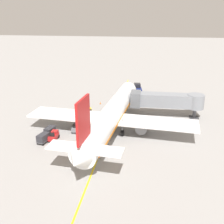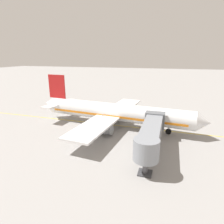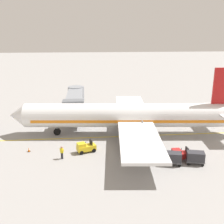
{
  "view_description": "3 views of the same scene",
  "coord_description": "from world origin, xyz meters",
  "px_view_note": "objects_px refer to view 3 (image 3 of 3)",
  "views": [
    {
      "loc": [
        7.25,
        -44.28,
        20.29
      ],
      "look_at": [
        0.25,
        3.0,
        2.61
      ],
      "focal_mm": 43.41,
      "sensor_mm": 36.0,
      "label": 1
    },
    {
      "loc": [
        38.49,
        11.5,
        14.95
      ],
      "look_at": [
        3.06,
        0.49,
        3.97
      ],
      "focal_mm": 30.73,
      "sensor_mm": 36.0,
      "label": 2
    },
    {
      "loc": [
        -38.05,
        6.77,
        15.4
      ],
      "look_at": [
        3.13,
        2.83,
        3.11
      ],
      "focal_mm": 42.15,
      "sensor_mm": 36.0,
      "label": 3
    }
  ],
  "objects_px": {
    "baggage_cart_front": "(172,157)",
    "safety_cone_nose_left": "(29,150)",
    "baggage_tug_lead": "(86,147)",
    "baggage_tug_trailing": "(145,147)",
    "parked_airliner": "(130,116)",
    "baggage_cart_second_in_train": "(195,157)",
    "jet_bridge": "(75,100)",
    "ground_crew_wing_walker": "(62,152)",
    "baggage_tug_spare": "(181,154)"
  },
  "relations": [
    {
      "from": "parked_airliner",
      "to": "jet_bridge",
      "type": "bearing_deg",
      "value": 41.63
    },
    {
      "from": "baggage_tug_trailing",
      "to": "ground_crew_wing_walker",
      "type": "bearing_deg",
      "value": 95.97
    },
    {
      "from": "baggage_cart_second_in_train",
      "to": "ground_crew_wing_walker",
      "type": "xyz_separation_m",
      "value": [
        2.95,
        16.48,
        0.0
      ]
    },
    {
      "from": "jet_bridge",
      "to": "baggage_tug_trailing",
      "type": "height_order",
      "value": "jet_bridge"
    },
    {
      "from": "safety_cone_nose_left",
      "to": "baggage_tug_lead",
      "type": "bearing_deg",
      "value": -96.45
    },
    {
      "from": "baggage_tug_trailing",
      "to": "safety_cone_nose_left",
      "type": "distance_m",
      "value": 15.86
    },
    {
      "from": "parked_airliner",
      "to": "jet_bridge",
      "type": "distance_m",
      "value": 13.32
    },
    {
      "from": "parked_airliner",
      "to": "baggage_cart_second_in_train",
      "type": "height_order",
      "value": "parked_airliner"
    },
    {
      "from": "baggage_cart_second_in_train",
      "to": "jet_bridge",
      "type": "bearing_deg",
      "value": 37.04
    },
    {
      "from": "parked_airliner",
      "to": "baggage_tug_lead",
      "type": "xyz_separation_m",
      "value": [
        -5.77,
        6.91,
        -2.47
      ]
    },
    {
      "from": "baggage_tug_trailing",
      "to": "jet_bridge",
      "type": "bearing_deg",
      "value": 31.59
    },
    {
      "from": "baggage_tug_lead",
      "to": "baggage_tug_trailing",
      "type": "distance_m",
      "value": 8.08
    },
    {
      "from": "jet_bridge",
      "to": "baggage_cart_front",
      "type": "xyz_separation_m",
      "value": [
        -20.25,
        -12.52,
        -2.51
      ]
    },
    {
      "from": "jet_bridge",
      "to": "baggage_tug_spare",
      "type": "height_order",
      "value": "jet_bridge"
    },
    {
      "from": "jet_bridge",
      "to": "baggage_cart_front",
      "type": "relative_size",
      "value": 4.93
    },
    {
      "from": "jet_bridge",
      "to": "baggage_cart_front",
      "type": "distance_m",
      "value": 23.94
    },
    {
      "from": "baggage_cart_second_in_train",
      "to": "safety_cone_nose_left",
      "type": "xyz_separation_m",
      "value": [
        5.53,
        21.17,
        -0.66
      ]
    },
    {
      "from": "baggage_tug_trailing",
      "to": "baggage_cart_front",
      "type": "relative_size",
      "value": 0.84
    },
    {
      "from": "baggage_tug_lead",
      "to": "baggage_cart_second_in_train",
      "type": "distance_m",
      "value": 14.22
    },
    {
      "from": "baggage_tug_spare",
      "to": "baggage_cart_front",
      "type": "bearing_deg",
      "value": 128.79
    },
    {
      "from": "baggage_tug_lead",
      "to": "ground_crew_wing_walker",
      "type": "relative_size",
      "value": 1.63
    },
    {
      "from": "parked_airliner",
      "to": "safety_cone_nose_left",
      "type": "height_order",
      "value": "parked_airliner"
    },
    {
      "from": "jet_bridge",
      "to": "baggage_cart_second_in_train",
      "type": "bearing_deg",
      "value": -142.96
    },
    {
      "from": "baggage_tug_lead",
      "to": "baggage_tug_trailing",
      "type": "height_order",
      "value": "same"
    },
    {
      "from": "baggage_tug_trailing",
      "to": "baggage_tug_lead",
      "type": "bearing_deg",
      "value": 86.15
    },
    {
      "from": "baggage_cart_front",
      "to": "safety_cone_nose_left",
      "type": "xyz_separation_m",
      "value": [
        5.41,
        18.31,
        -0.66
      ]
    },
    {
      "from": "ground_crew_wing_walker",
      "to": "safety_cone_nose_left",
      "type": "relative_size",
      "value": 2.86
    },
    {
      "from": "baggage_tug_trailing",
      "to": "baggage_cart_front",
      "type": "xyz_separation_m",
      "value": [
        -3.99,
        -2.52,
        0.24
      ]
    },
    {
      "from": "baggage_tug_lead",
      "to": "safety_cone_nose_left",
      "type": "height_order",
      "value": "baggage_tug_lead"
    },
    {
      "from": "jet_bridge",
      "to": "baggage_tug_spare",
      "type": "relative_size",
      "value": 5.84
    },
    {
      "from": "baggage_tug_lead",
      "to": "baggage_tug_spare",
      "type": "distance_m",
      "value": 12.51
    },
    {
      "from": "jet_bridge",
      "to": "safety_cone_nose_left",
      "type": "xyz_separation_m",
      "value": [
        -14.84,
        5.79,
        -3.17
      ]
    },
    {
      "from": "baggage_tug_spare",
      "to": "safety_cone_nose_left",
      "type": "relative_size",
      "value": 4.27
    },
    {
      "from": "baggage_tug_spare",
      "to": "jet_bridge",
      "type": "bearing_deg",
      "value": 36.28
    },
    {
      "from": "parked_airliner",
      "to": "baggage_cart_second_in_train",
      "type": "xyz_separation_m",
      "value": [
        -10.42,
        -6.53,
        -2.24
      ]
    },
    {
      "from": "baggage_cart_front",
      "to": "safety_cone_nose_left",
      "type": "distance_m",
      "value": 19.1
    },
    {
      "from": "baggage_tug_trailing",
      "to": "ground_crew_wing_walker",
      "type": "distance_m",
      "value": 11.16
    },
    {
      "from": "baggage_cart_front",
      "to": "parked_airliner",
      "type": "bearing_deg",
      "value": 19.62
    },
    {
      "from": "baggage_tug_spare",
      "to": "safety_cone_nose_left",
      "type": "xyz_separation_m",
      "value": [
        4.22,
        19.79,
        -0.42
      ]
    },
    {
      "from": "baggage_tug_lead",
      "to": "baggage_cart_front",
      "type": "distance_m",
      "value": 11.51
    },
    {
      "from": "safety_cone_nose_left",
      "to": "jet_bridge",
      "type": "bearing_deg",
      "value": -21.31
    },
    {
      "from": "baggage_tug_lead",
      "to": "safety_cone_nose_left",
      "type": "relative_size",
      "value": 4.67
    },
    {
      "from": "ground_crew_wing_walker",
      "to": "safety_cone_nose_left",
      "type": "height_order",
      "value": "ground_crew_wing_walker"
    },
    {
      "from": "jet_bridge",
      "to": "baggage_tug_spare",
      "type": "distance_m",
      "value": 23.81
    },
    {
      "from": "jet_bridge",
      "to": "baggage_tug_trailing",
      "type": "distance_m",
      "value": 19.29
    },
    {
      "from": "baggage_tug_trailing",
      "to": "baggage_cart_second_in_train",
      "type": "bearing_deg",
      "value": -127.4
    },
    {
      "from": "baggage_cart_second_in_train",
      "to": "safety_cone_nose_left",
      "type": "relative_size",
      "value": 5.05
    },
    {
      "from": "baggage_cart_second_in_train",
      "to": "safety_cone_nose_left",
      "type": "bearing_deg",
      "value": 75.37
    },
    {
      "from": "ground_crew_wing_walker",
      "to": "baggage_cart_front",
      "type": "bearing_deg",
      "value": -101.73
    },
    {
      "from": "baggage_tug_trailing",
      "to": "safety_cone_nose_left",
      "type": "height_order",
      "value": "baggage_tug_trailing"
    }
  ]
}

